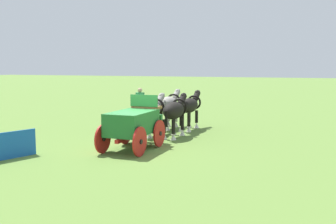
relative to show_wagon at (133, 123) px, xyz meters
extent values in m
plane|color=olive|center=(-0.15, -0.01, -1.17)|extent=(220.00, 220.00, 0.00)
cube|color=#236B2D|center=(-0.15, -0.01, 0.05)|extent=(2.64, 1.55, 0.99)
cube|color=brown|center=(1.42, 0.00, 0.58)|extent=(0.56, 1.39, 0.12)
cube|color=#236B2D|center=(1.82, 0.00, -0.10)|extent=(0.24, 1.23, 0.60)
cube|color=#236B2D|center=(1.12, 0.00, 0.92)|extent=(0.06, 1.39, 0.55)
cube|color=red|center=(-0.15, -0.01, -0.55)|extent=(2.90, 0.17, 0.16)
cylinder|color=red|center=(0.90, 0.87, -0.55)|extent=(1.24, 0.08, 1.24)
cylinder|color=black|center=(0.90, 0.87, -0.55)|extent=(0.20, 0.18, 0.20)
cylinder|color=red|center=(0.91, -0.87, -0.55)|extent=(1.24, 0.08, 1.24)
cylinder|color=black|center=(0.91, -0.87, -0.55)|extent=(0.20, 0.18, 0.20)
cylinder|color=red|center=(-1.21, 0.86, -0.55)|extent=(1.24, 0.08, 1.24)
cylinder|color=black|center=(-1.21, 0.86, -0.55)|extent=(0.20, 0.18, 0.20)
cylinder|color=red|center=(-1.20, -0.88, -0.55)|extent=(1.24, 0.08, 1.24)
cylinder|color=black|center=(-1.20, -0.88, -0.55)|extent=(0.20, 0.18, 0.20)
cylinder|color=brown|center=(2.47, 0.00, -0.50)|extent=(2.60, 0.11, 0.10)
cube|color=#2D2D33|center=(1.54, 0.34, 0.72)|extent=(0.40, 0.32, 0.16)
cube|color=#338C4C|center=(1.42, 0.34, 1.00)|extent=(0.24, 0.36, 0.55)
sphere|color=tan|center=(1.42, 0.34, 1.38)|extent=(0.22, 0.22, 0.22)
ellipsoid|color=#9E998E|center=(3.37, 0.66, 0.21)|extent=(1.90, 0.86, 0.85)
cylinder|color=#9E998E|center=(4.03, 0.89, -0.51)|extent=(0.18, 0.18, 0.72)
cone|color=silver|center=(4.03, 0.89, -1.02)|extent=(0.30, 0.30, 0.31)
cylinder|color=#9E998E|center=(4.03, 0.42, -0.51)|extent=(0.18, 0.18, 0.72)
cone|color=silver|center=(4.03, 0.42, -1.02)|extent=(0.30, 0.30, 0.31)
cylinder|color=#9E998E|center=(2.70, 0.89, -0.51)|extent=(0.18, 0.18, 0.72)
cone|color=silver|center=(2.70, 0.89, -1.02)|extent=(0.30, 0.30, 0.31)
cylinder|color=#9E998E|center=(2.70, 0.42, -0.51)|extent=(0.18, 0.18, 0.72)
cone|color=silver|center=(2.70, 0.42, -1.02)|extent=(0.30, 0.30, 0.31)
cylinder|color=#9E998E|center=(4.59, 0.66, 0.60)|extent=(0.94, 0.36, 0.81)
ellipsoid|color=#9E998E|center=(4.96, 0.66, 0.86)|extent=(0.60, 0.26, 0.32)
cube|color=silver|center=(5.24, 0.66, 0.86)|extent=(0.06, 0.10, 0.24)
torus|color=black|center=(4.22, 0.66, 0.31)|extent=(0.12, 0.88, 0.88)
cylinder|color=black|center=(2.37, 0.65, -0.09)|extent=(0.14, 0.14, 0.80)
ellipsoid|color=black|center=(3.37, -0.64, 0.23)|extent=(1.98, 0.91, 0.90)
cylinder|color=black|center=(4.06, -0.39, -0.51)|extent=(0.18, 0.18, 0.71)
cone|color=silver|center=(4.06, -0.39, -1.02)|extent=(0.30, 0.30, 0.31)
cylinder|color=black|center=(4.06, -0.89, -0.51)|extent=(0.18, 0.18, 0.71)
cone|color=silver|center=(4.06, -0.89, -1.02)|extent=(0.30, 0.30, 0.31)
cylinder|color=black|center=(2.68, -0.40, -0.51)|extent=(0.18, 0.18, 0.71)
cone|color=silver|center=(2.68, -0.40, -1.02)|extent=(0.30, 0.30, 0.31)
cylinder|color=black|center=(2.68, -0.90, -0.51)|extent=(0.18, 0.18, 0.71)
cone|color=silver|center=(2.68, -0.90, -1.02)|extent=(0.30, 0.30, 0.31)
cylinder|color=black|center=(4.63, -0.64, 0.63)|extent=(0.94, 0.36, 0.81)
ellipsoid|color=black|center=(5.00, -0.64, 0.88)|extent=(0.60, 0.26, 0.32)
cube|color=silver|center=(5.28, -0.64, 0.88)|extent=(0.06, 0.10, 0.24)
torus|color=black|center=(4.26, -0.64, 0.33)|extent=(0.12, 0.93, 0.93)
cylinder|color=black|center=(2.33, -0.65, -0.07)|extent=(0.14, 0.14, 0.80)
ellipsoid|color=#9E998E|center=(5.97, 0.66, 0.29)|extent=(2.04, 0.89, 0.88)
cylinder|color=#9E998E|center=(6.68, 0.91, -0.47)|extent=(0.18, 0.18, 0.76)
cone|color=silver|center=(6.68, 0.91, -1.01)|extent=(0.30, 0.30, 0.32)
cylinder|color=#9E998E|center=(6.68, 0.42, -0.47)|extent=(0.18, 0.18, 0.76)
cone|color=silver|center=(6.68, 0.42, -1.01)|extent=(0.30, 0.30, 0.32)
cylinder|color=#9E998E|center=(5.26, 0.90, -0.47)|extent=(0.18, 0.18, 0.76)
cone|color=silver|center=(5.26, 0.90, -1.01)|extent=(0.30, 0.30, 0.32)
cylinder|color=#9E998E|center=(5.26, 0.42, -0.47)|extent=(0.18, 0.18, 0.76)
cone|color=silver|center=(5.26, 0.42, -1.01)|extent=(0.30, 0.30, 0.32)
cylinder|color=#9E998E|center=(7.25, 0.67, 0.68)|extent=(0.94, 0.36, 0.81)
ellipsoid|color=#9E998E|center=(7.62, 0.67, 0.93)|extent=(0.60, 0.26, 0.32)
cube|color=silver|center=(7.90, 0.67, 0.93)|extent=(0.06, 0.10, 0.24)
torus|color=black|center=(6.88, 0.67, 0.39)|extent=(0.12, 0.91, 0.91)
cylinder|color=black|center=(4.90, 0.66, -0.01)|extent=(0.14, 0.14, 0.80)
ellipsoid|color=black|center=(5.97, -0.64, 0.25)|extent=(2.13, 0.85, 0.84)
cylinder|color=black|center=(6.72, -0.40, -0.48)|extent=(0.18, 0.18, 0.74)
cone|color=silver|center=(6.72, -0.40, -1.01)|extent=(0.30, 0.30, 0.32)
cylinder|color=black|center=(6.72, -0.87, -0.48)|extent=(0.18, 0.18, 0.74)
cone|color=silver|center=(6.72, -0.87, -1.01)|extent=(0.30, 0.30, 0.32)
cylinder|color=black|center=(5.23, -0.41, -0.48)|extent=(0.18, 0.18, 0.74)
cone|color=silver|center=(5.23, -0.41, -1.01)|extent=(0.30, 0.30, 0.32)
cylinder|color=black|center=(5.23, -0.87, -0.48)|extent=(0.18, 0.18, 0.74)
cone|color=silver|center=(5.23, -0.87, -1.01)|extent=(0.30, 0.30, 0.32)
cylinder|color=black|center=(7.30, -0.63, 0.63)|extent=(0.94, 0.36, 0.81)
ellipsoid|color=black|center=(7.67, -0.63, 0.89)|extent=(0.60, 0.26, 0.32)
cube|color=silver|center=(7.95, -0.63, 0.89)|extent=(0.06, 0.10, 0.24)
torus|color=black|center=(6.93, -0.63, 0.35)|extent=(0.12, 0.88, 0.88)
cylinder|color=black|center=(4.86, -0.64, -0.05)|extent=(0.14, 0.14, 0.80)
camera|label=1|loc=(-15.38, -7.65, 2.55)|focal=41.63mm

